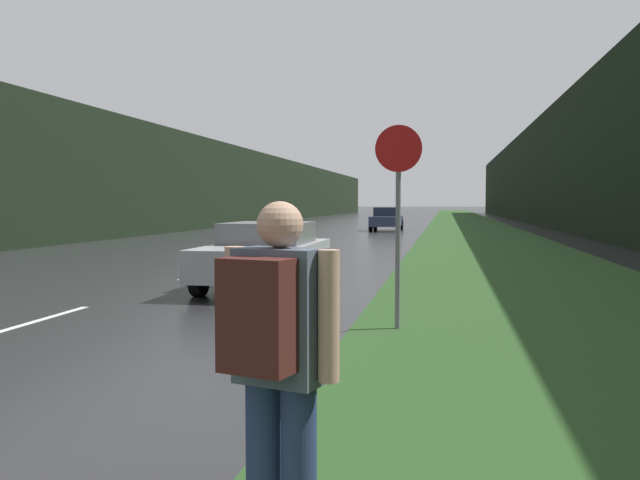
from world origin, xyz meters
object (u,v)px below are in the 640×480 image
object	(u,v)px
hitchhiker_with_backpack	(276,360)
car_passing_far	(387,219)
car_passing_near	(266,254)
stop_sign	(398,207)

from	to	relation	value
hitchhiker_with_backpack	car_passing_far	size ratio (longest dim) A/B	0.41
hitchhiker_with_backpack	car_passing_far	bearing A→B (deg)	110.29
hitchhiker_with_backpack	car_passing_near	distance (m)	10.56
stop_sign	car_passing_near	world-z (taller)	stop_sign
stop_sign	car_passing_far	world-z (taller)	stop_sign
car_passing_near	car_passing_far	xyz separation A→B (m)	(0.00, 28.33, 0.04)
stop_sign	car_passing_far	distance (m)	32.52
stop_sign	hitchhiker_with_backpack	bearing A→B (deg)	-91.27
stop_sign	hitchhiker_with_backpack	size ratio (longest dim) A/B	1.60
stop_sign	car_passing_near	size ratio (longest dim) A/B	0.64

